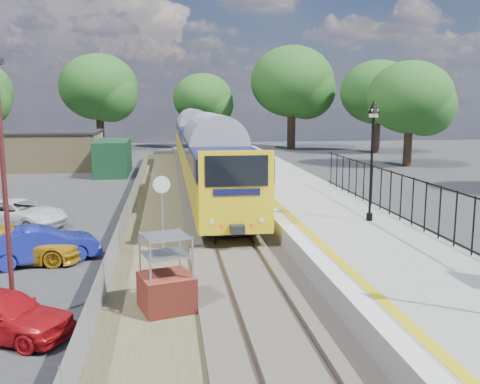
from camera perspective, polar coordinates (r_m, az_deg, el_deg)
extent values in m
plane|color=#2D2D30|center=(14.62, 2.28, -12.23)|extent=(120.00, 120.00, 0.00)
cube|color=#473F38|center=(24.08, -1.86, -3.23)|extent=(3.40, 80.00, 0.20)
cube|color=#4C472D|center=(22.04, -8.86, -4.73)|extent=(2.60, 70.00, 0.06)
cube|color=brown|center=(23.99, -3.57, -2.99)|extent=(0.07, 80.00, 0.14)
cube|color=brown|center=(24.14, -0.15, -2.90)|extent=(0.07, 80.00, 0.14)
cube|color=gray|center=(22.90, 9.19, -3.11)|extent=(5.00, 70.00, 0.90)
cube|color=silver|center=(22.26, 3.67, -2.18)|extent=(0.50, 70.00, 0.01)
cube|color=yellow|center=(22.37, 4.92, -2.14)|extent=(0.30, 70.00, 0.01)
cylinder|color=black|center=(21.29, 13.63, -2.58)|extent=(0.24, 0.24, 0.30)
cylinder|color=black|center=(20.99, 13.83, 2.37)|extent=(0.10, 0.10, 3.70)
cube|color=black|center=(20.84, 14.04, 7.69)|extent=(0.08, 0.08, 0.30)
cube|color=beige|center=(20.84, 14.06, 8.16)|extent=(0.26, 0.26, 0.30)
cone|color=black|center=(20.84, 14.09, 8.79)|extent=(0.44, 0.44, 0.50)
cube|color=black|center=(18.42, 21.40, 0.23)|extent=(0.05, 26.00, 0.05)
cube|color=#9E8759|center=(46.54, -19.68, 4.15)|extent=(8.00, 6.00, 3.00)
cube|color=black|center=(46.43, -19.79, 6.06)|extent=(8.20, 6.20, 0.15)
cube|color=#153C23|center=(41.77, -13.37, 3.62)|extent=(2.40, 6.00, 2.60)
cylinder|color=#332319|center=(63.92, -14.65, 6.10)|extent=(0.88, 0.88, 3.85)
ellipsoid|color=#24531B|center=(63.84, -14.85, 10.78)|extent=(8.80, 8.80, 7.48)
cylinder|color=#332319|center=(65.62, -3.91, 6.16)|extent=(0.72, 0.72, 3.15)
ellipsoid|color=#24531B|center=(65.51, -3.96, 9.89)|extent=(7.20, 7.20, 6.12)
cylinder|color=#332319|center=(63.12, 5.49, 6.48)|extent=(0.96, 0.96, 4.20)
ellipsoid|color=#24531B|center=(63.07, 5.57, 11.66)|extent=(9.60, 9.60, 8.16)
cylinder|color=#332319|center=(59.83, 14.33, 5.73)|extent=(0.80, 0.80, 3.50)
ellipsoid|color=#24531B|center=(59.73, 14.52, 10.28)|extent=(8.00, 8.00, 6.80)
cylinder|color=#332319|center=(48.07, 17.44, 4.52)|extent=(0.72, 0.72, 3.15)
ellipsoid|color=#24531B|center=(47.92, 17.70, 9.61)|extent=(7.20, 7.20, 6.12)
cube|color=yellow|center=(28.99, -2.95, 2.14)|extent=(2.80, 20.00, 1.90)
cube|color=#11113E|center=(28.85, -2.97, 4.70)|extent=(2.82, 20.00, 0.90)
cube|color=black|center=(28.85, -2.97, 4.70)|extent=(2.82, 18.00, 0.70)
cube|color=black|center=(29.17, -2.93, -0.16)|extent=(2.00, 18.00, 0.45)
cube|color=yellow|center=(49.45, -4.97, 5.18)|extent=(2.80, 20.00, 1.90)
cube|color=#11113E|center=(49.37, -4.99, 6.68)|extent=(2.82, 20.00, 0.90)
cube|color=black|center=(49.37, -4.99, 6.68)|extent=(2.82, 18.00, 0.70)
cube|color=black|center=(49.55, -4.95, 3.82)|extent=(2.00, 18.00, 0.45)
cube|color=black|center=(18.75, -0.35, 2.25)|extent=(2.24, 0.04, 1.10)
cube|color=maroon|center=(14.33, -7.84, -10.64)|extent=(1.60, 1.60, 0.99)
cylinder|color=#999EA3|center=(18.73, -8.27, -3.19)|extent=(0.06, 0.06, 2.65)
cylinder|color=silver|center=(18.44, -8.37, 0.79)|extent=(0.59, 0.06, 0.59)
cylinder|color=#481818|center=(13.88, -23.74, -0.65)|extent=(0.12, 0.12, 6.31)
imported|color=#B21016|center=(13.85, -24.07, -11.76)|extent=(3.67, 2.68, 1.16)
imported|color=#182294|center=(19.51, -20.47, -5.29)|extent=(4.05, 2.61, 1.26)
imported|color=#C28D16|center=(19.80, -22.58, -5.22)|extent=(4.43, 2.08, 1.25)
imported|color=silver|center=(25.38, -22.58, -2.13)|extent=(4.82, 3.74, 1.22)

